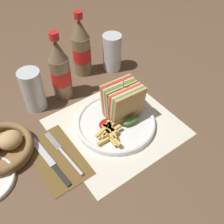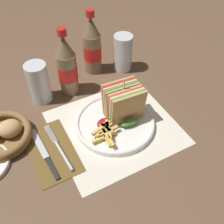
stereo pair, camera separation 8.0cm
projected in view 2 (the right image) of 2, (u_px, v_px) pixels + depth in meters
The scene contains 14 objects.
ground_plane at pixel (122, 129), 0.80m from camera, with size 4.00×4.00×0.00m, color brown.
placemat at pixel (115, 127), 0.81m from camera, with size 0.36×0.33×0.00m.
plate_main at pixel (115, 123), 0.81m from camera, with size 0.24×0.24×0.02m.
club_sandwich at pixel (124, 103), 0.78m from camera, with size 0.11×0.10×0.14m.
fries_pile at pixel (106, 131), 0.76m from camera, with size 0.11×0.09×0.02m.
ketchup_blob at pixel (105, 123), 0.78m from camera, with size 0.05×0.04×0.02m.
napkin at pixel (52, 151), 0.74m from camera, with size 0.12×0.21×0.00m.
fork at pixel (61, 151), 0.74m from camera, with size 0.02×0.18×0.01m.
knife at pixel (44, 153), 0.73m from camera, with size 0.03×0.19×0.00m.
coke_bottle_near at pixel (67, 67), 0.85m from camera, with size 0.07×0.07×0.24m.
coke_bottle_far at pixel (92, 47), 0.94m from camera, with size 0.07×0.07×0.24m.
glass_near at pixel (123, 53), 0.97m from camera, with size 0.07×0.07×0.14m.
glass_far at pixel (39, 85), 0.85m from camera, with size 0.07×0.07×0.14m.
bread_basket at pixel (0, 135), 0.76m from camera, with size 0.18×0.18×0.06m.
Camera 2 is at (-0.27, -0.44, 0.61)m, focal length 42.00 mm.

